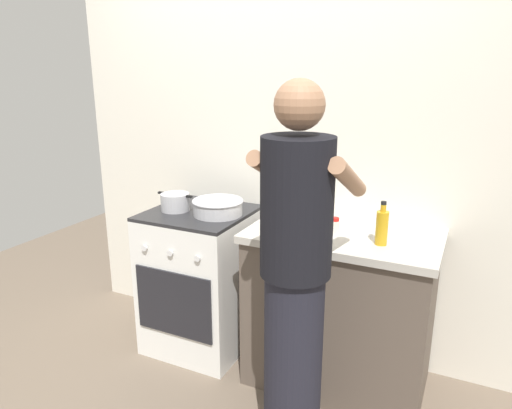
# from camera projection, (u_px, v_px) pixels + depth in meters

# --- Properties ---
(ground) EXTENTS (6.00, 6.00, 0.00)m
(ground) POSITION_uv_depth(u_px,v_px,m) (240.00, 368.00, 2.82)
(ground) COLOR #6B5B4C
(back_wall) EXTENTS (3.20, 0.10, 2.50)m
(back_wall) POSITION_uv_depth(u_px,v_px,m) (306.00, 152.00, 2.83)
(back_wall) COLOR silver
(back_wall) RESTS_ON ground
(countertop) EXTENTS (1.00, 0.60, 0.90)m
(countertop) POSITION_uv_depth(u_px,v_px,m) (339.00, 309.00, 2.60)
(countertop) COLOR brown
(countertop) RESTS_ON ground
(stove_range) EXTENTS (0.60, 0.62, 0.90)m
(stove_range) POSITION_uv_depth(u_px,v_px,m) (201.00, 279.00, 2.97)
(stove_range) COLOR white
(stove_range) RESTS_ON ground
(pot) EXTENTS (0.24, 0.18, 0.11)m
(pot) POSITION_uv_depth(u_px,v_px,m) (175.00, 202.00, 2.85)
(pot) COLOR #B2B2B7
(pot) RESTS_ON stove_range
(mixing_bowl) EXTENTS (0.31, 0.31, 0.09)m
(mixing_bowl) POSITION_uv_depth(u_px,v_px,m) (218.00, 207.00, 2.77)
(mixing_bowl) COLOR #B7B7BC
(mixing_bowl) RESTS_ON stove_range
(utensil_crock) EXTENTS (0.10, 0.10, 0.33)m
(utensil_crock) POSITION_uv_depth(u_px,v_px,m) (315.00, 201.00, 2.72)
(utensil_crock) COLOR silver
(utensil_crock) RESTS_ON countertop
(spice_bottle) EXTENTS (0.04, 0.04, 0.08)m
(spice_bottle) POSITION_uv_depth(u_px,v_px,m) (335.00, 225.00, 2.46)
(spice_bottle) COLOR silver
(spice_bottle) RESTS_ON countertop
(oil_bottle) EXTENTS (0.06, 0.06, 0.22)m
(oil_bottle) POSITION_uv_depth(u_px,v_px,m) (382.00, 227.00, 2.28)
(oil_bottle) COLOR gold
(oil_bottle) RESTS_ON countertop
(person) EXTENTS (0.41, 0.50, 1.70)m
(person) POSITION_uv_depth(u_px,v_px,m) (295.00, 282.00, 1.99)
(person) COLOR black
(person) RESTS_ON ground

